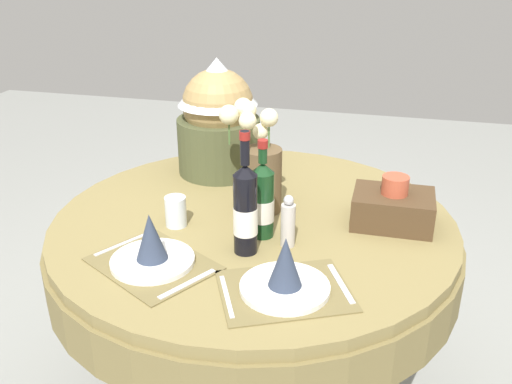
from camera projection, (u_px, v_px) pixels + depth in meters
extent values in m
cylinder|color=olive|center=(254.00, 223.00, 1.90)|extent=(1.34, 1.34, 0.04)
cylinder|color=olive|center=(254.00, 248.00, 1.94)|extent=(1.36, 1.36, 0.15)
cylinder|color=black|center=(254.00, 314.00, 2.05)|extent=(0.12, 0.12, 0.70)
cube|color=brown|center=(153.00, 264.00, 1.62)|extent=(0.42, 0.40, 0.00)
cylinder|color=white|center=(153.00, 261.00, 1.61)|extent=(0.24, 0.24, 0.02)
cone|color=#2D384C|center=(151.00, 237.00, 1.58)|extent=(0.09, 0.09, 0.14)
cube|color=silver|center=(122.00, 244.00, 1.72)|extent=(0.11, 0.17, 0.00)
cube|color=silver|center=(187.00, 284.00, 1.52)|extent=(0.11, 0.17, 0.00)
cube|color=brown|center=(285.00, 291.00, 1.49)|extent=(0.42, 0.38, 0.00)
cylinder|color=white|center=(285.00, 287.00, 1.49)|extent=(0.24, 0.24, 0.02)
cone|color=#2D384C|center=(285.00, 262.00, 1.46)|extent=(0.09, 0.09, 0.14)
cube|color=silver|center=(227.00, 296.00, 1.47)|extent=(0.09, 0.18, 0.00)
cube|color=silver|center=(341.00, 283.00, 1.52)|extent=(0.10, 0.18, 0.00)
cylinder|color=brown|center=(262.00, 180.00, 1.90)|extent=(0.13, 0.13, 0.22)
sphere|color=beige|center=(260.00, 131.00, 1.86)|extent=(0.05, 0.05, 0.05)
cylinder|color=#4C7038|center=(260.00, 141.00, 1.88)|extent=(0.01, 0.01, 0.03)
sphere|color=beige|center=(229.00, 115.00, 1.86)|extent=(0.07, 0.07, 0.07)
cylinder|color=#4C7038|center=(229.00, 133.00, 1.88)|extent=(0.01, 0.01, 0.08)
sphere|color=beige|center=(247.00, 110.00, 1.89)|extent=(0.07, 0.07, 0.07)
cylinder|color=#4C7038|center=(247.00, 129.00, 1.92)|extent=(0.01, 0.01, 0.08)
sphere|color=beige|center=(248.00, 121.00, 1.79)|extent=(0.06, 0.06, 0.06)
cylinder|color=#4C7038|center=(248.00, 139.00, 1.81)|extent=(0.01, 0.01, 0.09)
sphere|color=beige|center=(243.00, 107.00, 1.89)|extent=(0.06, 0.06, 0.06)
cylinder|color=#4C7038|center=(243.00, 127.00, 1.92)|extent=(0.01, 0.01, 0.10)
sphere|color=beige|center=(269.00, 118.00, 1.83)|extent=(0.06, 0.06, 0.06)
cylinder|color=#4C7038|center=(269.00, 136.00, 1.85)|extent=(0.01, 0.01, 0.08)
cylinder|color=#143819|center=(262.00, 205.00, 1.73)|extent=(0.07, 0.07, 0.21)
cylinder|color=silver|center=(262.00, 210.00, 1.74)|extent=(0.07, 0.07, 0.07)
cone|color=#143819|center=(263.00, 168.00, 1.68)|extent=(0.07, 0.07, 0.03)
cylinder|color=#143819|center=(263.00, 151.00, 1.66)|extent=(0.03, 0.03, 0.07)
cylinder|color=maroon|center=(263.00, 144.00, 1.65)|extent=(0.03, 0.03, 0.02)
cylinder|color=black|center=(245.00, 214.00, 1.64)|extent=(0.07, 0.07, 0.25)
cylinder|color=silver|center=(245.00, 220.00, 1.64)|extent=(0.07, 0.07, 0.08)
cone|color=black|center=(245.00, 170.00, 1.58)|extent=(0.07, 0.07, 0.03)
cylinder|color=black|center=(245.00, 148.00, 1.55)|extent=(0.03, 0.03, 0.10)
cylinder|color=maroon|center=(245.00, 135.00, 1.54)|extent=(0.03, 0.03, 0.02)
cylinder|color=silver|center=(176.00, 211.00, 1.82)|extent=(0.07, 0.07, 0.10)
cylinder|color=#B7B2AD|center=(288.00, 225.00, 1.69)|extent=(0.04, 0.04, 0.14)
sphere|color=#B7B7BC|center=(289.00, 200.00, 1.66)|extent=(0.03, 0.03, 0.03)
cylinder|color=#474C2D|center=(219.00, 145.00, 2.22)|extent=(0.32, 0.32, 0.22)
sphere|color=#9E7F4C|center=(218.00, 104.00, 2.16)|extent=(0.27, 0.27, 0.27)
cone|color=silver|center=(217.00, 81.00, 2.12)|extent=(0.31, 0.31, 0.18)
cube|color=#47331E|center=(393.00, 209.00, 1.83)|extent=(0.26, 0.19, 0.11)
cylinder|color=#B24C33|center=(395.00, 185.00, 1.79)|extent=(0.09, 0.09, 0.06)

